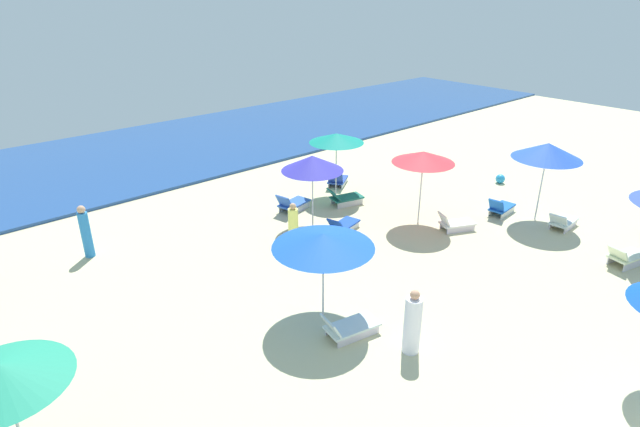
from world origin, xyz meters
TOP-DOWN VIEW (x-y plane):
  - ocean at (0.00, 24.65)m, footprint 60.00×10.70m
  - umbrella_0 at (4.93, 10.60)m, footprint 2.13×2.13m
  - lounge_chair_0_0 at (5.39, 9.39)m, footprint 1.37×1.04m
  - umbrella_1 at (1.97, 12.90)m, footprint 2.11×2.11m
  - lounge_chair_1_0 at (2.43, 11.86)m, footprint 1.39×0.84m
  - lounge_chair_1_1 at (2.24, 14.37)m, footprint 1.44×0.89m
  - umbrella_2 at (4.53, 14.45)m, footprint 2.12×2.12m
  - lounge_chair_2_0 at (4.10, 13.51)m, footprint 1.46×0.94m
  - lounge_chair_2_1 at (5.32, 15.21)m, footprint 1.39×1.23m
  - umbrella_3 at (8.30, 7.98)m, footprint 2.32×2.32m
  - lounge_chair_3_0 at (8.29, 7.01)m, footprint 1.32×0.67m
  - lounge_chair_3_1 at (7.74, 9.04)m, footprint 1.32×0.67m
  - umbrella_5 at (-8.17, 8.77)m, footprint 2.19×2.19m
  - lounge_chair_7_0 at (7.19, 4.57)m, footprint 1.39×0.88m
  - umbrella_9 at (-1.34, 8.66)m, footprint 2.50×2.50m
  - lounge_chair_9_0 at (-1.43, 7.63)m, footprint 1.48×0.88m
  - beachgoer_0 at (0.31, 11.89)m, footprint 0.33×0.33m
  - beachgoer_1 at (-4.68, 15.79)m, footprint 0.38×0.38m
  - beachgoer_2 at (-0.76, 6.29)m, footprint 0.44×0.44m
  - beach_ball_1 at (10.70, 10.80)m, footprint 0.39×0.39m

SIDE VIEW (x-z plane):
  - ocean at x=0.00m, z-range 0.00..0.12m
  - beach_ball_1 at x=10.70m, z-range 0.00..0.39m
  - lounge_chair_1_0 at x=2.43m, z-range -0.09..0.55m
  - lounge_chair_3_0 at x=8.29m, z-range -0.09..0.58m
  - lounge_chair_0_0 at x=5.39m, z-range -0.09..0.58m
  - lounge_chair_9_0 at x=-1.43m, z-range -0.09..0.59m
  - lounge_chair_2_1 at x=5.32m, z-range -0.12..0.62m
  - lounge_chair_3_1 at x=7.74m, z-range -0.10..0.63m
  - lounge_chair_2_0 at x=4.10m, z-range -0.08..0.63m
  - lounge_chair_7_0 at x=7.19m, z-range -0.07..0.63m
  - lounge_chair_1_1 at x=2.24m, z-range -0.10..0.66m
  - beachgoer_2 at x=-0.76m, z-range -0.07..1.56m
  - beachgoer_0 at x=0.31m, z-range -0.05..1.57m
  - beachgoer_1 at x=-4.68m, z-range -0.03..1.67m
  - umbrella_5 at x=-8.17m, z-range 0.92..3.11m
  - umbrella_9 at x=-1.34m, z-range 0.98..3.30m
  - umbrella_1 at x=1.97m, z-range 1.01..3.56m
  - umbrella_2 at x=4.53m, z-range 1.08..3.62m
  - umbrella_0 at x=4.93m, z-range 1.11..3.73m
  - umbrella_3 at x=8.30m, z-range 1.14..3.98m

